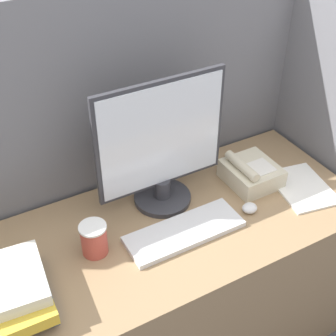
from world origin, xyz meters
The scene contains 10 objects.
cubicle_panel_rear centered at (0.00, 0.67, 0.75)m, with size 1.91×0.04×1.49m.
cubicle_panel_right centered at (0.79, 0.35, 0.75)m, with size 0.04×0.69×1.49m.
desk centered at (0.00, 0.32, 0.37)m, with size 1.51×0.63×0.74m.
monitor centered at (0.07, 0.45, 0.98)m, with size 0.49×0.21×0.50m.
keyboard centered at (0.05, 0.26, 0.75)m, with size 0.42×0.15×0.02m.
mouse centered at (0.31, 0.24, 0.76)m, with size 0.06×0.05×0.03m.
coffee_cup centered at (-0.26, 0.33, 0.80)m, with size 0.09×0.09×0.12m.
book_stack centered at (-0.56, 0.25, 0.80)m, with size 0.25×0.31×0.12m.
desk_telephone centered at (0.42, 0.38, 0.79)m, with size 0.19×0.20×0.11m.
paper_pile centered at (0.58, 0.24, 0.75)m, with size 0.24×0.30×0.01m.
Camera 1 is at (-0.57, -0.73, 1.91)m, focal length 50.00 mm.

